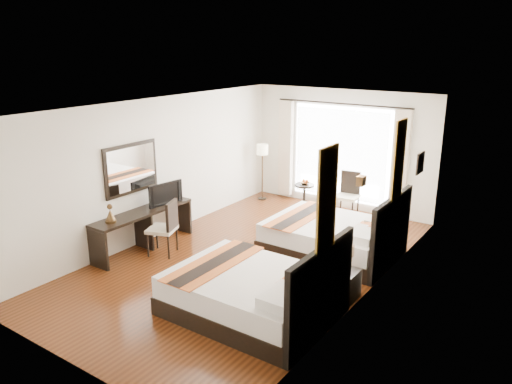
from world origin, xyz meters
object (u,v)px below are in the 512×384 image
Objects in this scene: nightstand at (344,285)px; television at (163,193)px; bed_near at (255,293)px; window_chair at (347,204)px; desk_chair at (164,238)px; floor_lamp at (262,153)px; fruit_bowl at (305,183)px; side_table at (304,195)px; bed_far at (335,237)px; vase at (339,269)px; table_lamp at (347,252)px; console_desk at (144,230)px.

television reaches higher than nightstand.
bed_near reaches higher than window_chair.
desk_chair is (-3.51, -0.35, 0.09)m from nightstand.
nightstand is 0.34× the size of floor_lamp.
bed_near is at bearing 141.55° from desk_chair.
window_chair is at bearing -6.15° from fruit_bowl.
television is at bearing -42.39° from window_chair.
side_table is 0.54× the size of window_chair.
floor_lamp is at bearing 145.73° from bed_far.
bed_far is 2.25× the size of window_chair.
vase is at bearing -54.66° from fruit_bowl.
side_table is at bearing 125.49° from vase.
table_lamp is (0.85, -1.36, 0.40)m from bed_far.
desk_chair reaches higher than console_desk.
floor_lamp reaches higher than bed_far.
table_lamp reaches higher than vase.
television reaches higher than console_desk.
television is 3.69m from fruit_bowl.
bed_far is at bearing 30.26° from console_desk.
vase is 0.12× the size of desk_chair.
bed_far is 3.43m from television.
console_desk reaches higher than side_table.
bed_near is 4.21× the size of side_table.
console_desk is at bearing -107.99° from fruit_bowl.
bed_far is 1.06× the size of console_desk.
bed_near is 4.91× the size of nightstand.
bed_far reaches higher than side_table.
side_table is 2.59× the size of fruit_bowl.
desk_chair reaches higher than side_table.
desk_chair reaches higher than table_lamp.
floor_lamp reaches higher than console_desk.
nightstand is at bearing 53.02° from bed_near.
console_desk is 10.32× the size of fruit_bowl.
nightstand is at bearing -59.22° from bed_far.
floor_lamp reaches higher than nightstand.
table_lamp is 2.66× the size of vase.
table_lamp is 4.03m from console_desk.
desk_chair is 4.02m from side_table.
desk_chair is at bearing 2.50° from console_desk.
table_lamp is 0.34m from vase.
floor_lamp reaches higher than window_chair.
bed_near is 10.93× the size of fruit_bowl.
vase is at bearing 161.33° from desk_chair.
vase reaches higher than nightstand.
floor_lamp is 6.60× the size of fruit_bowl.
side_table is at bearing -101.29° from window_chair.
table_lamp is at bearing 56.05° from bed_near.
vase is at bearing -43.78° from floor_lamp.
console_desk reaches higher than fruit_bowl.
side_table is at bearing 111.13° from bed_near.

